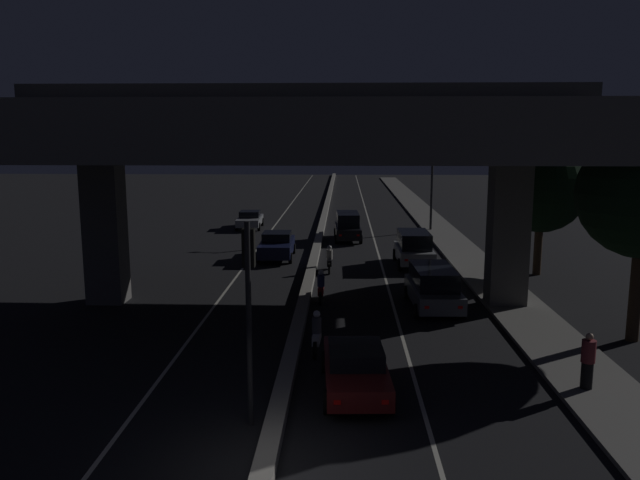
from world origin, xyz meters
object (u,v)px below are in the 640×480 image
object	(u,v)px
motorcycle_white_filtering_near	(317,335)
pedestrian_on_sidewalk	(588,361)
motorcycle_black_filtering_far	(329,261)
car_dark_red_lead	(355,367)
street_lamp	(429,164)
car_black_fourth	(348,226)
motorcycle_red_filtering_mid	(321,288)
car_silver_second_oncoming	(250,219)
traffic_light_left_of_median	(249,288)
car_dark_blue_lead_oncoming	(277,245)
car_silver_third	(414,248)
car_grey_second	(433,287)

from	to	relation	value
motorcycle_white_filtering_near	pedestrian_on_sidewalk	size ratio (longest dim) A/B	1.19
motorcycle_black_filtering_far	car_dark_red_lead	bearing A→B (deg)	-176.07
street_lamp	car_black_fourth	distance (m)	8.35
car_dark_red_lead	motorcycle_black_filtering_far	distance (m)	15.60
motorcycle_red_filtering_mid	car_silver_second_oncoming	bearing A→B (deg)	17.18
traffic_light_left_of_median	street_lamp	xyz separation A→B (m)	(8.60, 31.86, 1.52)
car_black_fourth	motorcycle_white_filtering_near	distance (m)	22.48
traffic_light_left_of_median	pedestrian_on_sidewalk	bearing A→B (deg)	13.46
car_silver_second_oncoming	pedestrian_on_sidewalk	world-z (taller)	pedestrian_on_sidewalk
car_dark_red_lead	car_dark_blue_lead_oncoming	size ratio (longest dim) A/B	0.99
motorcycle_white_filtering_near	motorcycle_red_filtering_mid	size ratio (longest dim) A/B	1.04
car_dark_red_lead	pedestrian_on_sidewalk	world-z (taller)	pedestrian_on_sidewalk
street_lamp	car_silver_second_oncoming	bearing A→B (deg)	175.41
car_black_fourth	motorcycle_white_filtering_near	world-z (taller)	car_black_fourth
street_lamp	car_silver_second_oncoming	size ratio (longest dim) A/B	2.06
street_lamp	car_dark_red_lead	xyz separation A→B (m)	(-5.94, -29.80, -4.34)
traffic_light_left_of_median	car_silver_third	distance (m)	20.61
car_grey_second	motorcycle_red_filtering_mid	size ratio (longest dim) A/B	2.48
motorcycle_white_filtering_near	motorcycle_red_filtering_mid	world-z (taller)	motorcycle_white_filtering_near
traffic_light_left_of_median	car_silver_third	size ratio (longest dim) A/B	1.23
traffic_light_left_of_median	car_black_fourth	world-z (taller)	traffic_light_left_of_median
motorcycle_black_filtering_far	car_grey_second	bearing A→B (deg)	-146.48
street_lamp	car_black_fourth	size ratio (longest dim) A/B	1.94
car_silver_third	car_silver_second_oncoming	size ratio (longest dim) A/B	1.01
car_black_fourth	motorcycle_black_filtering_far	xyz separation A→B (m)	(-1.03, -10.07, -0.38)
car_grey_second	car_dark_red_lead	bearing A→B (deg)	156.67
car_black_fourth	car_dark_blue_lead_oncoming	world-z (taller)	car_black_fourth
car_dark_blue_lead_oncoming	car_silver_second_oncoming	world-z (taller)	car_dark_blue_lead_oncoming
street_lamp	motorcycle_black_filtering_far	world-z (taller)	street_lamp
car_dark_blue_lead_oncoming	car_black_fourth	bearing A→B (deg)	146.30
motorcycle_white_filtering_near	motorcycle_black_filtering_far	size ratio (longest dim) A/B	1.04
car_silver_third	motorcycle_black_filtering_far	world-z (taller)	car_silver_third
street_lamp	car_dark_red_lead	world-z (taller)	street_lamp
traffic_light_left_of_median	pedestrian_on_sidewalk	distance (m)	9.79
pedestrian_on_sidewalk	motorcycle_white_filtering_near	bearing A→B (deg)	158.48
car_black_fourth	car_dark_blue_lead_oncoming	xyz separation A→B (m)	(-4.20, -6.51, -0.22)
motorcycle_white_filtering_near	car_dark_blue_lead_oncoming	bearing A→B (deg)	13.43
motorcycle_white_filtering_near	pedestrian_on_sidewalk	distance (m)	8.34
motorcycle_white_filtering_near	motorcycle_black_filtering_far	distance (m)	12.37
traffic_light_left_of_median	car_dark_red_lead	size ratio (longest dim) A/B	1.15
pedestrian_on_sidewalk	car_silver_second_oncoming	bearing A→B (deg)	114.68
car_dark_red_lead	car_dark_blue_lead_oncoming	bearing A→B (deg)	9.71
car_grey_second	motorcycle_white_filtering_near	world-z (taller)	car_grey_second
car_black_fourth	pedestrian_on_sidewalk	bearing A→B (deg)	-167.80
car_dark_blue_lead_oncoming	pedestrian_on_sidewalk	bearing A→B (deg)	28.71
car_dark_blue_lead_oncoming	motorcycle_white_filtering_near	size ratio (longest dim) A/B	2.36
car_silver_second_oncoming	car_dark_red_lead	bearing A→B (deg)	11.83
car_dark_blue_lead_oncoming	motorcycle_white_filtering_near	world-z (taller)	car_dark_blue_lead_oncoming
pedestrian_on_sidewalk	car_dark_red_lead	bearing A→B (deg)	-178.84
car_dark_red_lead	motorcycle_red_filtering_mid	world-z (taller)	motorcycle_red_filtering_mid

